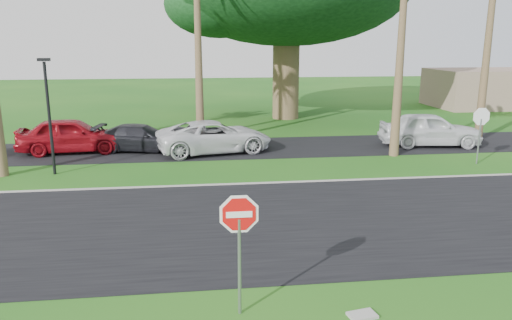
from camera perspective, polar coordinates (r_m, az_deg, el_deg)
The scene contains 13 objects.
ground at distance 13.09m, azimuth -5.30°, elevation -10.49°, with size 120.00×120.00×0.00m, color #134C13.
road at distance 14.94m, azimuth -5.57°, elevation -7.34°, with size 120.00×8.00×0.02m, color black.
parking_strip at distance 25.03m, azimuth -6.28°, elevation 1.25°, with size 120.00×5.00×0.02m, color black.
curb at distance 18.77m, azimuth -5.93°, elevation -2.88°, with size 120.00×0.12×0.06m, color gray.
stop_sign_near at distance 9.67m, azimuth -1.93°, elevation -8.01°, with size 1.05×0.07×2.62m.
stop_sign_far at distance 23.70m, azimuth 24.29°, elevation 3.77°, with size 1.05×0.07×2.62m.
streetlight_right at distance 21.40m, azimuth -22.62°, elevation 5.37°, with size 0.45×0.25×4.64m.
building_far at distance 45.22m, azimuth 25.65°, elevation 7.43°, with size 10.00×6.00×3.00m, color gray.
car_red at distance 25.58m, azimuth -20.34°, elevation 2.65°, with size 1.99×4.96×1.69m, color maroon.
car_dark at distance 24.97m, azimuth -12.97°, elevation 2.44°, with size 1.81×4.44×1.29m, color black.
car_minivan at distance 24.11m, azimuth -4.77°, elevation 2.64°, with size 2.54×5.50×1.53m, color silver.
car_pickup at distance 27.00m, azimuth 19.26°, elevation 3.31°, with size 2.03×5.04×1.72m, color silver.
utility_slab at distance 10.53m, azimuth 12.05°, elevation -16.96°, with size 0.55×0.35×0.06m, color gray.
Camera 1 is at (-0.29, -11.95, 5.34)m, focal length 35.00 mm.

